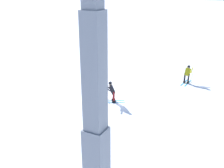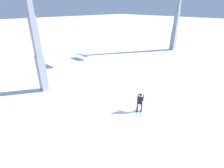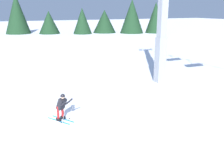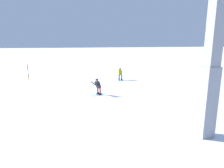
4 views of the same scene
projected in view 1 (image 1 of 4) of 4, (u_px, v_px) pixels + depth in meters
name	position (u px, v px, depth m)	size (l,w,h in m)	color
ground_plane	(119.00, 97.00, 20.50)	(260.00, 260.00, 0.00)	white
skier_carving_main	(112.00, 90.00, 19.35)	(1.62, 1.29, 1.69)	#198CCC
lift_tower_near	(95.00, 95.00, 8.31)	(0.70, 2.32, 11.66)	gray
trail_marker_pole	(87.00, 50.00, 29.81)	(0.07, 0.28, 2.13)	orange
skier_distant_uphill	(188.00, 73.00, 23.17)	(0.74, 1.81, 1.63)	#198CCC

